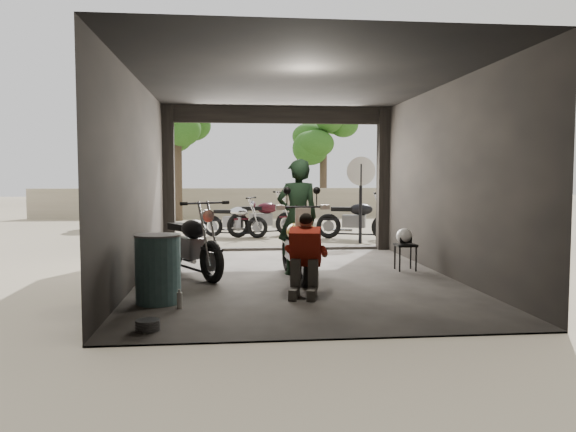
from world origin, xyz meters
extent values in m
plane|color=#7A6D56|center=(0.00, 0.00, 0.00)|extent=(80.00, 80.00, 0.00)
cube|color=#2D2B28|center=(0.00, 0.00, 0.01)|extent=(5.00, 7.00, 0.02)
plane|color=black|center=(0.00, 0.00, 3.20)|extent=(7.00, 7.00, 0.00)
cube|color=black|center=(0.00, -3.50, 1.60)|extent=(5.00, 0.02, 3.20)
cube|color=black|center=(-2.50, 0.00, 1.60)|extent=(0.02, 7.00, 3.20)
cube|color=black|center=(2.50, 0.00, 1.60)|extent=(0.02, 7.00, 3.20)
cube|color=black|center=(-2.38, 3.38, 1.60)|extent=(0.24, 0.24, 3.20)
cube|color=black|center=(2.38, 3.38, 1.60)|extent=(0.24, 0.24, 3.20)
cube|color=black|center=(0.00, 3.42, 3.02)|extent=(5.00, 0.16, 0.36)
cube|color=#2D2B28|center=(0.00, 3.50, 0.04)|extent=(5.00, 0.25, 0.08)
cube|color=gray|center=(0.00, 14.00, 0.60)|extent=(18.00, 0.30, 1.20)
cylinder|color=#382B1E|center=(-3.00, 12.50, 1.79)|extent=(0.30, 0.30, 3.58)
ellipsoid|color=#1E4C14|center=(-3.00, 12.50, 4.03)|extent=(2.20, 2.20, 3.14)
cylinder|color=#382B1E|center=(2.80, 14.00, 1.60)|extent=(0.30, 0.30, 3.20)
ellipsoid|color=#1E4C14|center=(2.80, 14.00, 3.60)|extent=(2.20, 2.20, 2.80)
imported|color=black|center=(0.07, 0.31, 0.98)|extent=(0.78, 0.58, 1.96)
cube|color=black|center=(2.00, 0.50, 0.46)|extent=(0.35, 0.35, 0.04)
cylinder|color=black|center=(1.85, 0.36, 0.23)|extent=(0.03, 0.03, 0.46)
cylinder|color=black|center=(2.15, 0.36, 0.23)|extent=(0.03, 0.03, 0.46)
cylinder|color=black|center=(1.85, 0.65, 0.23)|extent=(0.03, 0.03, 0.46)
cylinder|color=black|center=(2.15, 0.65, 0.23)|extent=(0.03, 0.03, 0.46)
ellipsoid|color=silver|center=(1.99, 0.55, 0.62)|extent=(0.29, 0.30, 0.27)
cylinder|color=#3D6467|center=(-2.00, -1.67, 0.45)|extent=(0.70, 0.70, 0.91)
cylinder|color=black|center=(2.17, 4.65, 0.99)|extent=(0.08, 0.08, 1.98)
cylinder|color=beige|center=(2.17, 4.63, 1.80)|extent=(0.72, 0.03, 0.72)
camera|label=1|loc=(-1.07, -9.02, 1.66)|focal=35.00mm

